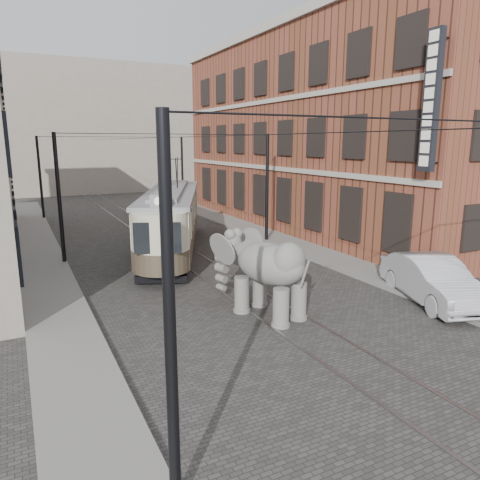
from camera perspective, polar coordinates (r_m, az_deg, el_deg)
ground at (r=18.35m, az=-1.46°, el=-5.44°), size 120.00×120.00×0.00m
tram_rails at (r=18.35m, az=-1.46°, el=-5.40°), size 1.54×80.00×0.02m
sidewalk_right at (r=21.47m, az=13.21°, el=-2.93°), size 2.00×60.00×0.15m
sidewalk_left at (r=16.79m, az=-22.17°, el=-7.81°), size 2.00×60.00×0.15m
brick_building at (r=30.92m, az=10.21°, el=12.83°), size 8.00×26.00×12.00m
distant_block at (r=56.35m, az=-19.54°, el=12.99°), size 28.00×10.00×14.00m
catenary at (r=22.20m, az=-7.49°, el=5.48°), size 11.00×30.20×6.00m
tram at (r=23.60m, az=-8.63°, el=4.34°), size 6.94×12.06×4.78m
elephant at (r=14.68m, az=3.79°, el=-4.51°), size 3.65×4.93×2.70m
parked_car at (r=17.43m, az=23.04°, el=-4.62°), size 3.21×5.21×1.62m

